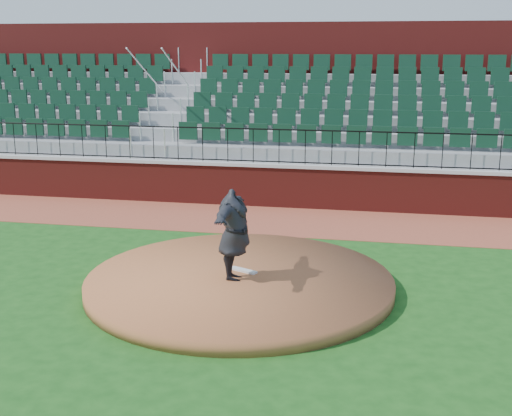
{
  "coord_description": "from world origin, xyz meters",
  "views": [
    {
      "loc": [
        2.62,
        -11.91,
        4.68
      ],
      "look_at": [
        0.0,
        1.5,
        1.3
      ],
      "focal_mm": 46.25,
      "sensor_mm": 36.0,
      "label": 1
    }
  ],
  "objects": [
    {
      "name": "concourse_wall",
      "position": [
        0.0,
        12.52,
        2.75
      ],
      "size": [
        34.0,
        0.5,
        5.5
      ],
      "primitive_type": "cube",
      "color": "maroon",
      "rests_on": "ground"
    },
    {
      "name": "pitcher",
      "position": [
        -0.12,
        -0.08,
        1.15
      ],
      "size": [
        0.72,
        2.24,
        1.8
      ],
      "primitive_type": "imported",
      "rotation": [
        0.0,
        0.0,
        1.62
      ],
      "color": "black",
      "rests_on": "pitchers_mound"
    },
    {
      "name": "pitchers_mound",
      "position": [
        -0.05,
        0.09,
        0.12
      ],
      "size": [
        6.05,
        6.05,
        0.25
      ],
      "primitive_type": "cylinder",
      "color": "brown",
      "rests_on": "ground"
    },
    {
      "name": "wall_cap",
      "position": [
        0.0,
        7.0,
        1.25
      ],
      "size": [
        34.0,
        0.45,
        0.1
      ],
      "primitive_type": "cube",
      "color": "#B7B7B7",
      "rests_on": "field_wall"
    },
    {
      "name": "seating_stands",
      "position": [
        0.0,
        9.72,
        2.3
      ],
      "size": [
        34.0,
        5.1,
        4.6
      ],
      "primitive_type": null,
      "color": "gray",
      "rests_on": "ground"
    },
    {
      "name": "field_wall",
      "position": [
        0.0,
        7.0,
        0.6
      ],
      "size": [
        34.0,
        0.35,
        1.2
      ],
      "primitive_type": "cube",
      "color": "maroon",
      "rests_on": "ground"
    },
    {
      "name": "warning_track",
      "position": [
        0.0,
        5.4,
        0.01
      ],
      "size": [
        34.0,
        3.2,
        0.01
      ],
      "primitive_type": "cube",
      "color": "brown",
      "rests_on": "ground"
    },
    {
      "name": "wall_railing",
      "position": [
        0.0,
        7.0,
        1.8
      ],
      "size": [
        34.0,
        0.05,
        1.0
      ],
      "primitive_type": null,
      "color": "black",
      "rests_on": "wall_cap"
    },
    {
      "name": "pitching_rubber",
      "position": [
        -0.04,
        0.4,
        0.27
      ],
      "size": [
        0.6,
        0.38,
        0.04
      ],
      "primitive_type": "cube",
      "rotation": [
        0.0,
        0.0,
        -0.42
      ],
      "color": "silver",
      "rests_on": "pitchers_mound"
    },
    {
      "name": "ground",
      "position": [
        0.0,
        0.0,
        0.0
      ],
      "size": [
        90.0,
        90.0,
        0.0
      ],
      "primitive_type": "plane",
      "color": "#164914",
      "rests_on": "ground"
    }
  ]
}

